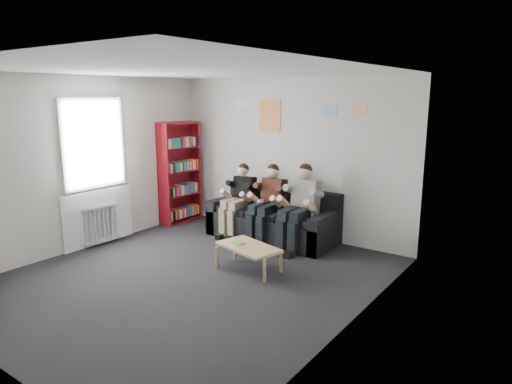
# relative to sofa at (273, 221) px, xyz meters

# --- Properties ---
(room_shell) EXTENTS (5.00, 5.00, 5.00)m
(room_shell) POSITION_rel_sofa_xyz_m (0.05, -2.09, 1.05)
(room_shell) COLOR black
(room_shell) RESTS_ON ground
(sofa) EXTENTS (2.18, 0.89, 0.84)m
(sofa) POSITION_rel_sofa_xyz_m (0.00, 0.00, 0.00)
(sofa) COLOR black
(sofa) RESTS_ON ground
(bookshelf) EXTENTS (0.29, 0.86, 1.91)m
(bookshelf) POSITION_rel_sofa_xyz_m (-2.03, -0.14, 0.65)
(bookshelf) COLOR maroon
(bookshelf) RESTS_ON ground
(coffee_table) EXTENTS (0.90, 0.49, 0.36)m
(coffee_table) POSITION_rel_sofa_xyz_m (0.52, -1.41, 0.01)
(coffee_table) COLOR tan
(coffee_table) RESTS_ON ground
(game_cases) EXTENTS (0.19, 0.15, 0.03)m
(game_cases) POSITION_rel_sofa_xyz_m (0.35, -1.44, 0.07)
(game_cases) COLOR silver
(game_cases) RESTS_ON coffee_table
(person_left) EXTENTS (0.36, 0.78, 1.24)m
(person_left) POSITION_rel_sofa_xyz_m (-0.61, -0.20, 0.32)
(person_left) COLOR black
(person_left) RESTS_ON sofa
(person_middle) EXTENTS (0.39, 0.83, 1.29)m
(person_middle) POSITION_rel_sofa_xyz_m (-0.00, -0.20, 0.34)
(person_middle) COLOR #4A2518
(person_middle) RESTS_ON sofa
(person_right) EXTENTS (0.42, 0.89, 1.35)m
(person_right) POSITION_rel_sofa_xyz_m (0.61, -0.20, 0.36)
(person_right) COLOR white
(person_right) RESTS_ON sofa
(radiator) EXTENTS (0.10, 0.64, 0.60)m
(radiator) POSITION_rel_sofa_xyz_m (-2.10, -1.89, 0.05)
(radiator) COLOR silver
(radiator) RESTS_ON ground
(window) EXTENTS (0.05, 1.30, 2.36)m
(window) POSITION_rel_sofa_xyz_m (-2.17, -1.89, 0.73)
(window) COLOR white
(window) RESTS_ON room_shell
(poster_large) EXTENTS (0.42, 0.01, 0.55)m
(poster_large) POSITION_rel_sofa_xyz_m (-0.35, 0.40, 1.75)
(poster_large) COLOR gold
(poster_large) RESTS_ON room_shell
(poster_blue) EXTENTS (0.25, 0.01, 0.20)m
(poster_blue) POSITION_rel_sofa_xyz_m (0.80, 0.40, 1.85)
(poster_blue) COLOR #4283E1
(poster_blue) RESTS_ON room_shell
(poster_pink) EXTENTS (0.22, 0.01, 0.18)m
(poster_pink) POSITION_rel_sofa_xyz_m (1.30, 0.40, 1.90)
(poster_pink) COLOR #C83E81
(poster_pink) RESTS_ON room_shell
(poster_sign) EXTENTS (0.20, 0.01, 0.14)m
(poster_sign) POSITION_rel_sofa_xyz_m (-0.95, 0.40, 1.95)
(poster_sign) COLOR white
(poster_sign) RESTS_ON room_shell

